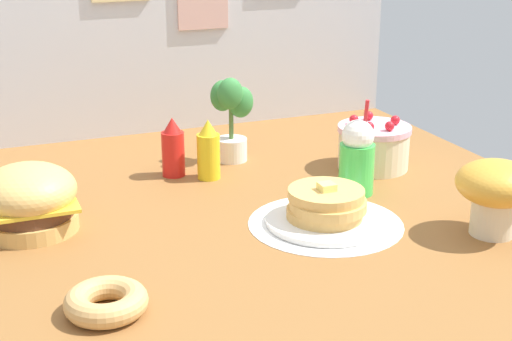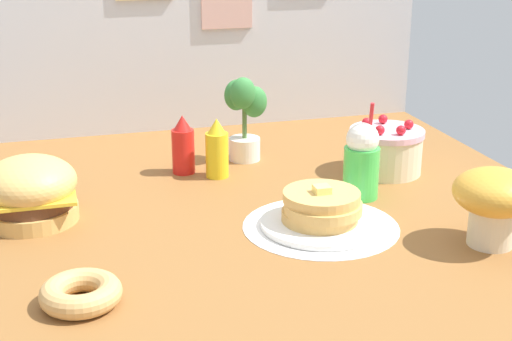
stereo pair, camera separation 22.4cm
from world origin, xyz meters
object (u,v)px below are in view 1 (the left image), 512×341
(donut_pink_glaze, at_px, (106,301))
(mustard_bottle, at_px, (208,151))
(potted_plant, at_px, (231,116))
(pancake_stack, at_px, (326,209))
(cream_soda_cup, at_px, (357,157))
(layer_cake, at_px, (374,146))
(burger, at_px, (29,200))
(ketchup_bottle, at_px, (173,149))
(mushroom_stool, at_px, (496,190))

(donut_pink_glaze, bearing_deg, mustard_bottle, 56.89)
(donut_pink_glaze, distance_m, potted_plant, 1.12)
(pancake_stack, bearing_deg, potted_plant, 94.72)
(cream_soda_cup, distance_m, donut_pink_glaze, 1.00)
(layer_cake, distance_m, potted_plant, 0.51)
(pancake_stack, relative_size, layer_cake, 1.36)
(layer_cake, xyz_separation_m, donut_pink_glaze, (-1.07, -0.65, -0.05))
(burger, xyz_separation_m, pancake_stack, (0.80, -0.27, -0.05))
(ketchup_bottle, bearing_deg, layer_cake, -15.39)
(layer_cake, xyz_separation_m, mushroom_stool, (0.02, -0.62, 0.05))
(cream_soda_cup, height_order, mushroom_stool, cream_soda_cup)
(burger, bearing_deg, cream_soda_cup, -4.89)
(cream_soda_cup, relative_size, potted_plant, 0.98)
(pancake_stack, height_order, mustard_bottle, mustard_bottle)
(mustard_bottle, bearing_deg, pancake_stack, -69.07)
(pancake_stack, relative_size, mustard_bottle, 1.70)
(ketchup_bottle, relative_size, potted_plant, 0.66)
(burger, xyz_separation_m, cream_soda_cup, (1.00, -0.09, 0.03))
(burger, bearing_deg, potted_plant, 26.64)
(mushroom_stool, bearing_deg, cream_soda_cup, 115.02)
(layer_cake, height_order, potted_plant, potted_plant)
(layer_cake, relative_size, donut_pink_glaze, 1.34)
(mustard_bottle, bearing_deg, ketchup_bottle, 145.42)
(mustard_bottle, bearing_deg, layer_cake, -11.34)
(ketchup_bottle, distance_m, potted_plant, 0.26)
(donut_pink_glaze, height_order, potted_plant, potted_plant)
(mustard_bottle, xyz_separation_m, potted_plant, (0.14, 0.15, 0.07))
(burger, distance_m, cream_soda_cup, 1.00)
(pancake_stack, height_order, cream_soda_cup, cream_soda_cup)
(pancake_stack, height_order, potted_plant, potted_plant)
(layer_cake, bearing_deg, mushroom_stool, -88.15)
(pancake_stack, distance_m, ketchup_bottle, 0.64)
(layer_cake, relative_size, mushroom_stool, 1.13)
(mustard_bottle, bearing_deg, mushroom_stool, -51.22)
(ketchup_bottle, bearing_deg, mustard_bottle, -34.58)
(pancake_stack, xyz_separation_m, ketchup_bottle, (-0.29, 0.57, 0.05))
(potted_plant, bearing_deg, donut_pink_glaze, -124.86)
(pancake_stack, distance_m, donut_pink_glaze, 0.74)
(ketchup_bottle, height_order, mustard_bottle, same)
(burger, relative_size, ketchup_bottle, 1.33)
(burger, distance_m, donut_pink_glaze, 0.55)
(mustard_bottle, xyz_separation_m, mushroom_stool, (0.59, -0.73, 0.04))
(burger, height_order, cream_soda_cup, cream_soda_cup)
(pancake_stack, xyz_separation_m, cream_soda_cup, (0.20, 0.19, 0.07))
(burger, bearing_deg, mushroom_stool, -23.07)
(layer_cake, relative_size, ketchup_bottle, 1.25)
(layer_cake, height_order, cream_soda_cup, cream_soda_cup)
(burger, bearing_deg, layer_cake, 5.38)
(burger, relative_size, pancake_stack, 0.78)
(ketchup_bottle, relative_size, donut_pink_glaze, 1.08)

